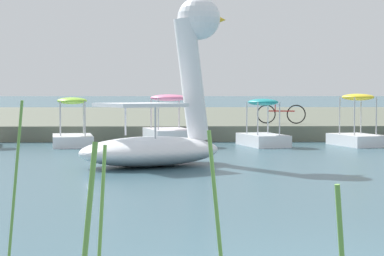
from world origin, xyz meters
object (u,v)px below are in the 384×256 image
pedal_boat_yellow (358,130)px  bicycle_parked (281,114)px  swan_boat (164,117)px  pedal_boat_lime (72,132)px  pedal_boat_pink (169,130)px  pedal_boat_teal (263,132)px

pedal_boat_yellow → bicycle_parked: size_ratio=1.28×
swan_boat → pedal_boat_lime: size_ratio=1.77×
swan_boat → pedal_boat_pink: swan_boat is taller
pedal_boat_yellow → swan_boat: bearing=-135.5°
swan_boat → pedal_boat_pink: size_ratio=1.57×
pedal_boat_lime → bicycle_parked: bearing=27.7°
pedal_boat_teal → pedal_boat_lime: bearing=179.5°
pedal_boat_yellow → pedal_boat_pink: (-5.63, 0.38, 0.01)m
pedal_boat_yellow → pedal_boat_teal: pedal_boat_yellow is taller
pedal_boat_pink → pedal_boat_lime: pedal_boat_pink is taller
pedal_boat_yellow → pedal_boat_teal: (-2.84, -0.03, -0.03)m
swan_boat → pedal_boat_yellow: 8.02m
pedal_boat_lime → swan_boat: bearing=-63.8°
pedal_boat_yellow → pedal_boat_teal: 2.84m
pedal_boat_teal → pedal_boat_pink: size_ratio=0.87×
pedal_boat_yellow → pedal_boat_pink: size_ratio=0.87×
pedal_boat_teal → pedal_boat_pink: (-2.79, 0.41, 0.04)m
pedal_boat_pink → bicycle_parked: 5.01m
swan_boat → pedal_boat_lime: swan_boat is taller
pedal_boat_teal → swan_boat: bearing=-117.2°
pedal_boat_teal → pedal_boat_yellow: bearing=0.6°
pedal_boat_pink → pedal_boat_lime: bearing=-172.6°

